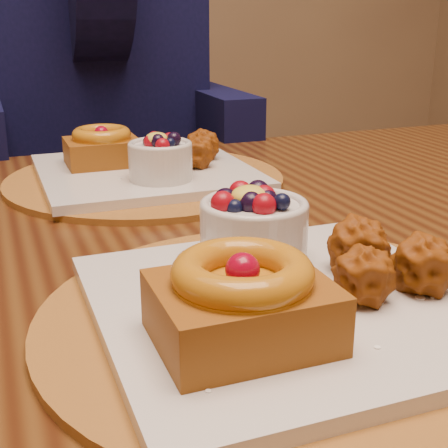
% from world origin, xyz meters
% --- Properties ---
extents(dining_table, '(1.60, 0.90, 0.76)m').
position_xyz_m(dining_table, '(-0.02, 0.12, 0.68)').
color(dining_table, '#321609').
rests_on(dining_table, ground).
extents(place_setting_near, '(0.38, 0.38, 0.09)m').
position_xyz_m(place_setting_near, '(-0.02, -0.10, 0.78)').
color(place_setting_near, brown).
rests_on(place_setting_near, dining_table).
extents(place_setting_far, '(0.38, 0.38, 0.08)m').
position_xyz_m(place_setting_far, '(-0.02, 0.33, 0.78)').
color(place_setting_far, brown).
rests_on(place_setting_far, dining_table).
extents(chair_far, '(0.53, 0.53, 0.91)m').
position_xyz_m(chair_far, '(-0.02, 0.84, 0.50)').
color(chair_far, black).
rests_on(chair_far, ground).
extents(diner, '(0.53, 0.51, 0.86)m').
position_xyz_m(diner, '(-0.00, 0.81, 0.92)').
color(diner, black).
rests_on(diner, ground).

